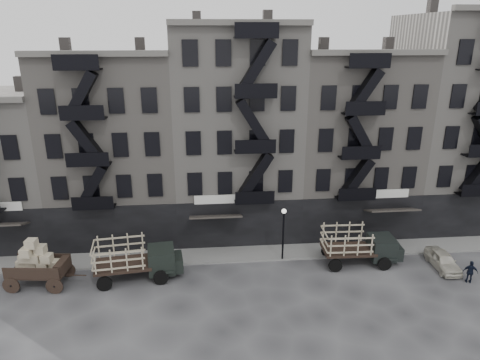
{
  "coord_description": "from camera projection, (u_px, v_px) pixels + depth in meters",
  "views": [
    {
      "loc": [
        -2.87,
        -25.95,
        16.57
      ],
      "look_at": [
        -0.13,
        4.0,
        6.14
      ],
      "focal_mm": 32.0,
      "sensor_mm": 36.0,
      "label": 1
    }
  ],
  "objects": [
    {
      "name": "pedestrian_mid",
      "position": [
        168.0,
        264.0,
        30.5
      ],
      "size": [
        0.93,
        0.75,
        1.79
      ],
      "primitive_type": "imported",
      "rotation": [
        0.0,
        0.0,
        3.23
      ],
      "color": "black",
      "rests_on": "ground"
    },
    {
      "name": "stake_truck_west",
      "position": [
        135.0,
        257.0,
        29.86
      ],
      "size": [
        6.22,
        3.04,
        3.02
      ],
      "rotation": [
        0.0,
        0.0,
        0.11
      ],
      "color": "black",
      "rests_on": "ground"
    },
    {
      "name": "building_midwest",
      "position": [
        117.0,
        146.0,
        36.01
      ],
      "size": [
        10.0,
        11.35,
        16.2
      ],
      "color": "gray",
      "rests_on": "ground"
    },
    {
      "name": "building_mideast",
      "position": [
        348.0,
        141.0,
        37.74
      ],
      "size": [
        10.0,
        11.35,
        16.2
      ],
      "color": "gray",
      "rests_on": "ground"
    },
    {
      "name": "car_east",
      "position": [
        443.0,
        260.0,
        31.56
      ],
      "size": [
        1.59,
        3.7,
        1.25
      ],
      "primitive_type": "imported",
      "rotation": [
        0.0,
        0.0,
        -0.03
      ],
      "color": "beige",
      "rests_on": "ground"
    },
    {
      "name": "ground",
      "position": [
        247.0,
        281.0,
        30.09
      ],
      "size": [
        140.0,
        140.0,
        0.0
      ],
      "primitive_type": "plane",
      "color": "#38383A",
      "rests_on": "ground"
    },
    {
      "name": "stake_truck_east",
      "position": [
        359.0,
        243.0,
        31.87
      ],
      "size": [
        5.91,
        2.6,
        2.93
      ],
      "rotation": [
        0.0,
        0.0,
        -0.03
      ],
      "color": "black",
      "rests_on": "ground"
    },
    {
      "name": "sidewalk",
      "position": [
        242.0,
        254.0,
        33.59
      ],
      "size": [
        55.0,
        2.5,
        0.15
      ],
      "primitive_type": "cube",
      "color": "slate",
      "rests_on": "ground"
    },
    {
      "name": "building_center",
      "position": [
        235.0,
        132.0,
        36.55
      ],
      "size": [
        10.0,
        11.35,
        18.2
      ],
      "color": "gray",
      "rests_on": "ground"
    },
    {
      "name": "lamp_post",
      "position": [
        283.0,
        227.0,
        31.88
      ],
      "size": [
        0.36,
        0.36,
        4.28
      ],
      "color": "black",
      "rests_on": "ground"
    },
    {
      "name": "building_east",
      "position": [
        459.0,
        122.0,
        38.1
      ],
      "size": [
        10.0,
        11.35,
        19.2
      ],
      "color": "gray",
      "rests_on": "ground"
    },
    {
      "name": "wagon",
      "position": [
        35.0,
        260.0,
        28.97
      ],
      "size": [
        4.3,
        2.65,
        3.45
      ],
      "rotation": [
        0.0,
        0.0,
        -0.12
      ],
      "color": "black",
      "rests_on": "ground"
    },
    {
      "name": "policeman",
      "position": [
        470.0,
        272.0,
        29.64
      ],
      "size": [
        1.05,
        0.72,
        1.65
      ],
      "primitive_type": "imported",
      "rotation": [
        0.0,
        0.0,
        2.78
      ],
      "color": "black",
      "rests_on": "ground"
    }
  ]
}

